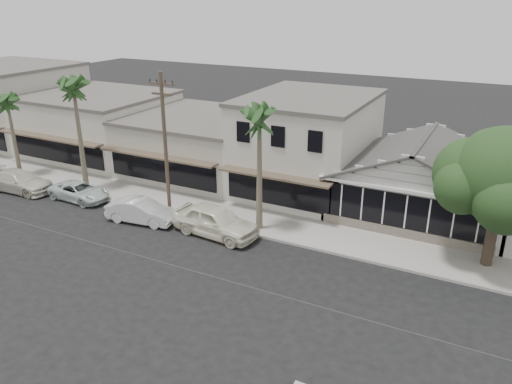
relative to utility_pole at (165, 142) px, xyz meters
The scene contains 16 objects.
ground 11.44m from the utility_pole, 30.02° to the right, with size 140.00×140.00×0.00m, color black.
sidewalk_north 5.06m from the utility_pole, 57.17° to the left, with size 90.00×3.50×0.15m, color #9E9991.
corner_shop 15.93m from the utility_pole, 27.45° to the left, with size 10.40×8.60×5.10m.
row_building_near 10.36m from the utility_pole, 54.14° to the left, with size 8.00×10.00×6.50m, color beige.
row_building_midnear 9.23m from the utility_pole, 109.87° to the left, with size 10.00×10.00×4.20m, color beige.
row_building_midfar 16.01m from the utility_pole, 148.42° to the left, with size 11.00×10.00×5.00m, color beige.
row_building_far 25.90m from the utility_pole, 161.28° to the left, with size 11.00×10.00×6.80m, color beige.
utility_pole is the anchor object (origin of this frame).
car_0 5.78m from the utility_pole, 15.45° to the right, with size 2.13×5.29×1.80m, color white.
car_1 4.49m from the utility_pole, 117.54° to the right, with size 1.53×4.38×1.44m, color silver.
car_2 8.16m from the utility_pole, behind, with size 2.03×4.40×1.22m, color silver.
car_3 12.72m from the utility_pole, behind, with size 2.09×5.15×1.49m, color beige.
shade_tree 18.55m from the utility_pole, ahead, with size 6.67×6.03×7.40m.
palm_east 6.44m from the utility_pole, ahead, with size 3.34×3.34×7.96m.
palm_mid 8.43m from the utility_pole, behind, with size 2.77×2.77×8.53m.
palm_west 14.83m from the utility_pole, behind, with size 2.84×2.84×6.79m.
Camera 1 is at (9.23, -18.18, 13.07)m, focal length 35.00 mm.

